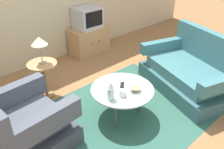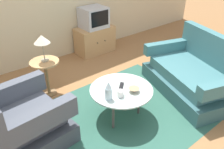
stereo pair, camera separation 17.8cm
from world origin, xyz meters
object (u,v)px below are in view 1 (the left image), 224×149
at_px(side_table, 43,73).
at_px(vase, 111,91).
at_px(coffee_table, 122,91).
at_px(bowl, 135,89).
at_px(tv_stand, 89,40).
at_px(television, 87,18).
at_px(mug, 122,93).
at_px(tv_remote_dark, 122,85).
at_px(couch, 191,73).
at_px(table_lamp, 39,42).
at_px(armchair, 24,127).

distance_m(side_table, vase, 1.26).
distance_m(coffee_table, bowl, 0.18).
distance_m(tv_stand, television, 0.49).
relative_size(mug, tv_remote_dark, 0.92).
distance_m(couch, table_lamp, 2.42).
relative_size(couch, vase, 7.05).
height_order(television, vase, television).
height_order(tv_stand, mug, tv_stand).
bearing_deg(bowl, table_lamp, 114.97).
height_order(couch, television, television).
height_order(side_table, television, television).
bearing_deg(side_table, armchair, -131.20).
distance_m(tv_stand, vase, 2.44).
bearing_deg(couch, television, 26.56).
xyz_separation_m(armchair, couch, (2.57, -0.61, -0.02)).
relative_size(table_lamp, vase, 1.64).
xyz_separation_m(armchair, coffee_table, (1.24, -0.35, 0.11)).
bearing_deg(coffee_table, armchair, 164.02).
relative_size(tv_stand, bowl, 5.51).
relative_size(side_table, television, 1.13).
xyz_separation_m(coffee_table, television, (0.99, 2.02, 0.35)).
bearing_deg(bowl, tv_remote_dark, 101.18).
relative_size(armchair, mug, 7.49).
bearing_deg(side_table, bowl, -64.29).
bearing_deg(tv_stand, coffee_table, -116.22).
height_order(armchair, vase, armchair).
distance_m(armchair, mug, 1.23).
height_order(vase, tv_remote_dark, vase).
distance_m(side_table, mug, 1.34).
distance_m(couch, tv_stand, 2.28).
height_order(couch, side_table, couch).
height_order(tv_stand, table_lamp, table_lamp).
bearing_deg(coffee_table, tv_stand, 63.78).
relative_size(coffee_table, mug, 6.49).
relative_size(side_table, bowl, 4.01).
height_order(mug, tv_remote_dark, mug).
bearing_deg(mug, vase, 161.29).
bearing_deg(television, bowl, -112.60).
distance_m(couch, tv_remote_dark, 1.34).
xyz_separation_m(couch, side_table, (-1.87, 1.40, 0.13)).
xyz_separation_m(television, mug, (-1.11, -2.14, -0.27)).
height_order(side_table, vase, vase).
bearing_deg(mug, coffee_table, 44.69).
bearing_deg(coffee_table, bowl, -61.50).
height_order(couch, table_lamp, table_lamp).
xyz_separation_m(coffee_table, tv_stand, (0.99, 2.00, -0.14)).
distance_m(side_table, bowl, 1.44).
height_order(tv_stand, bowl, tv_stand).
distance_m(table_lamp, vase, 1.30).
bearing_deg(side_table, tv_remote_dark, -61.93).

